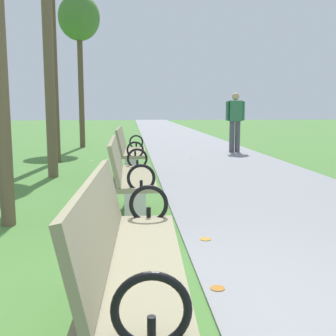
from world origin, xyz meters
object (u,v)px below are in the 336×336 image
object	(u,v)px
park_bench_3	(129,152)
tree_5	(79,21)
pedestrian_walking	(235,119)
park_bench_1	(127,259)
park_bench_2	(129,176)

from	to	relation	value
park_bench_3	tree_5	bearing A→B (deg)	103.66
pedestrian_walking	park_bench_1	bearing A→B (deg)	-107.23
park_bench_2	tree_5	bearing A→B (deg)	99.61
pedestrian_walking	park_bench_2	bearing A→B (deg)	-113.24
park_bench_3	tree_5	distance (m)	7.11
park_bench_1	tree_5	world-z (taller)	tree_5
park_bench_3	park_bench_2	bearing A→B (deg)	-90.00
park_bench_3	pedestrian_walking	size ratio (longest dim) A/B	0.99
tree_5	pedestrian_walking	world-z (taller)	tree_5
park_bench_1	tree_5	bearing A→B (deg)	97.44
pedestrian_walking	tree_5	bearing A→B (deg)	155.27
park_bench_1	tree_5	xyz separation A→B (m)	(-1.48, 11.33, 3.36)
park_bench_2	park_bench_3	size ratio (longest dim) A/B	0.99
pedestrian_walking	park_bench_3	bearing A→B (deg)	-125.32
park_bench_2	park_bench_1	bearing A→B (deg)	-90.00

